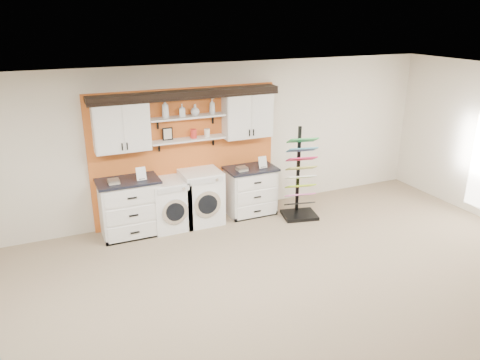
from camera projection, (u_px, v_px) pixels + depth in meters
name	position (u px, v px, depth m)	size (l,w,h in m)	color
floor	(295.00, 346.00, 5.39)	(10.00, 10.00, 0.00)	#88795C
ceiling	(306.00, 105.00, 4.44)	(10.00, 10.00, 0.00)	white
wall_back	(185.00, 144.00, 8.36)	(10.00, 10.00, 0.00)	beige
accent_panel	(186.00, 155.00, 8.40)	(3.40, 0.07, 2.40)	#CC6022
upper_cabinet_left	(121.00, 126.00, 7.59)	(0.90, 0.35, 0.84)	white
upper_cabinet_right	(247.00, 114.00, 8.45)	(0.90, 0.35, 0.84)	white
shelf_lower	(188.00, 139.00, 8.14)	(1.32, 0.28, 0.03)	white
shelf_upper	(187.00, 117.00, 8.01)	(1.32, 0.28, 0.03)	white
crown_molding	(186.00, 93.00, 7.88)	(3.30, 0.41, 0.13)	black
picture_frame	(168.00, 134.00, 8.01)	(0.18, 0.02, 0.22)	black
canister_red	(194.00, 134.00, 8.15)	(0.11, 0.11, 0.16)	red
canister_cream	(207.00, 133.00, 8.25)	(0.10, 0.10, 0.14)	silver
base_cabinet_left	(130.00, 207.00, 7.93)	(1.02, 0.66, 1.00)	white
base_cabinet_right	(250.00, 190.00, 8.80)	(0.93, 0.66, 0.91)	white
washer	(170.00, 204.00, 8.21)	(0.64, 0.71, 0.90)	white
dryer	(201.00, 197.00, 8.41)	(0.70, 0.71, 0.97)	white
sample_rack	(300.00, 189.00, 8.63)	(0.71, 0.63, 1.69)	black
soap_bottle_a	(165.00, 109.00, 7.80)	(0.12, 0.12, 0.31)	silver
soap_bottle_b	(182.00, 110.00, 7.93)	(0.10, 0.10, 0.22)	silver
soap_bottle_c	(195.00, 110.00, 8.02)	(0.15, 0.15, 0.19)	silver
soap_bottle_d	(212.00, 106.00, 8.13)	(0.10, 0.10, 0.27)	silver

